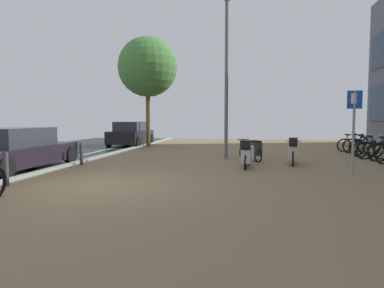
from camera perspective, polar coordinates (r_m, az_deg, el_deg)
name	(u,v)px	position (r m, az deg, el deg)	size (l,w,h in m)	color
ground	(152,188)	(8.05, -6.70, -7.43)	(21.00, 40.00, 0.13)	black
bicycle_rack_06	(374,150)	(15.31, 28.30, -0.94)	(1.40, 0.48, 1.03)	black
bicycle_rack_07	(368,149)	(16.07, 27.46, -0.80)	(1.31, 0.48, 0.93)	black
bicycle_rack_08	(364,148)	(16.85, 27.02, -0.53)	(1.35, 0.48, 0.98)	black
bicycle_rack_09	(358,146)	(17.59, 26.16, -0.30)	(1.36, 0.48, 1.01)	black
bicycle_rack_10	(351,145)	(18.31, 25.14, -0.16)	(1.28, 0.48, 0.95)	black
scooter_near	(293,152)	(12.38, 16.66, -1.29)	(0.59, 1.70, 1.00)	black
scooter_mid	(247,155)	(11.14, 9.21, -1.86)	(0.55, 1.66, 0.96)	black
scooter_far	(252,150)	(13.22, 10.10, -0.97)	(0.94, 1.60, 0.82)	black
parked_car_near	(18,150)	(11.96, -27.24, -0.91)	(1.80, 4.45, 1.33)	black
parked_car_far	(131,134)	(21.10, -10.21, 1.66)	(1.89, 3.97, 1.45)	black
parking_sign	(354,123)	(10.46, 25.57, 3.16)	(0.40, 0.07, 2.39)	gray
lamp_post	(227,70)	(13.72, 5.83, 12.30)	(0.20, 0.52, 6.42)	slate
street_tree	(148,67)	(20.44, -7.47, 12.70)	(3.47, 3.47, 6.39)	brown
bollard_near	(6,169)	(9.20, -28.83, -3.75)	(0.12, 0.12, 0.81)	#38383D
bollard_far	(81,154)	(12.41, -18.13, -1.60)	(0.12, 0.12, 0.77)	#38383D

